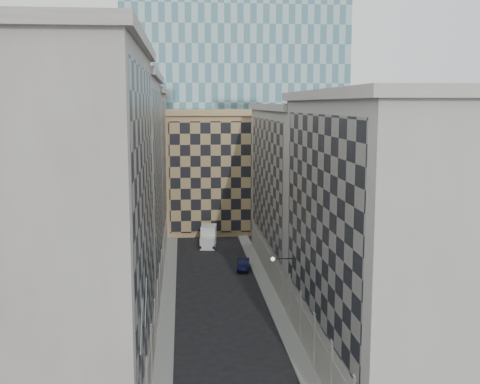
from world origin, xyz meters
TOP-DOWN VIEW (x-y plane):
  - sidewalk_west at (-5.25, 30.00)m, footprint 1.50×100.00m
  - sidewalk_east at (5.25, 30.00)m, footprint 1.50×100.00m
  - bldg_left_a at (-10.88, 11.00)m, footprint 10.80×22.80m
  - bldg_left_b at (-10.88, 33.00)m, footprint 10.80×22.80m
  - bldg_left_c at (-10.88, 55.00)m, footprint 10.80×22.80m
  - bldg_right_a at (10.88, 15.00)m, footprint 10.80×26.80m
  - bldg_right_b at (10.89, 42.00)m, footprint 10.80×28.80m
  - tan_block at (2.00, 67.90)m, footprint 16.80×14.80m
  - church_tower at (0.00, 82.00)m, footprint 7.20×7.20m
  - flagpoles_left at (-5.90, 6.00)m, footprint 0.10×6.33m
  - bracket_lamp at (4.38, 24.00)m, footprint 1.98×0.36m
  - box_truck at (-0.14, 55.43)m, footprint 2.61×5.24m
  - dark_car at (3.50, 42.75)m, footprint 1.91×4.11m

SIDE VIEW (x-z plane):
  - sidewalk_west at x=-5.25m, z-range 0.00..0.15m
  - sidewalk_east at x=5.25m, z-range 0.00..0.15m
  - dark_car at x=3.50m, z-range 0.00..1.30m
  - box_truck at x=-0.14m, z-range -0.18..2.58m
  - bracket_lamp at x=4.38m, z-range 6.02..6.38m
  - flagpoles_left at x=-5.90m, z-range 6.83..9.17m
  - tan_block at x=2.00m, z-range 0.04..18.84m
  - bldg_right_b at x=10.89m, z-range 0.00..19.70m
  - bldg_right_a at x=10.88m, z-range -0.03..20.67m
  - bldg_left_c at x=-10.88m, z-range -0.02..21.68m
  - bldg_left_b at x=-10.88m, z-range -0.03..22.67m
  - bldg_left_a at x=-10.88m, z-range -0.03..23.67m
  - church_tower at x=0.00m, z-range 1.20..52.70m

